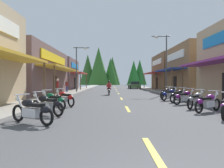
{
  "coord_description": "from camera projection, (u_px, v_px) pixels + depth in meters",
  "views": [
    {
      "loc": [
        -0.9,
        -2.18,
        1.52
      ],
      "look_at": [
        -0.72,
        27.05,
        1.07
      ],
      "focal_mm": 32.96,
      "sensor_mm": 36.0,
      "label": 1
    }
  ],
  "objects": [
    {
      "name": "storefront_left_middle",
      "position": [
        19.0,
        71.0,
        23.53
      ],
      "size": [
        10.08,
        13.68,
        5.26
      ],
      "color": "brown",
      "rests_on": "ground"
    },
    {
      "name": "storefront_left_far",
      "position": [
        58.0,
        74.0,
        36.6
      ],
      "size": [
        8.0,
        9.3,
        5.34
      ],
      "color": "brown",
      "rests_on": "ground"
    },
    {
      "name": "motorcycle_parked_left_2",
      "position": [
        53.0,
        101.0,
        10.72
      ],
      "size": [
        1.73,
        1.42,
        1.04
      ],
      "rotation": [
        0.0,
        0.0,
        2.46
      ],
      "color": "black",
      "rests_on": "ground"
    },
    {
      "name": "motorcycle_parked_right_4",
      "position": [
        178.0,
        95.0,
        14.6
      ],
      "size": [
        1.68,
        1.48,
        1.04
      ],
      "rotation": [
        0.0,
        0.0,
        0.72
      ],
      "color": "black",
      "rests_on": "ground"
    },
    {
      "name": "motorcycle_parked_right_6",
      "position": [
        166.0,
        93.0,
        17.5
      ],
      "size": [
        1.42,
        1.73,
        1.04
      ],
      "rotation": [
        0.0,
        0.0,
        0.89
      ],
      "color": "black",
      "rests_on": "ground"
    },
    {
      "name": "treeline_backdrop",
      "position": [
        107.0,
        69.0,
        77.38
      ],
      "size": [
        25.7,
        13.54,
        13.68
      ],
      "color": "#2F5723",
      "rests_on": "ground"
    },
    {
      "name": "parked_car_curbside",
      "position": [
        134.0,
        85.0,
        40.18
      ],
      "size": [
        2.15,
        4.35,
        1.4
      ],
      "rotation": [
        0.0,
        0.0,
        1.6
      ],
      "color": "#4C723F",
      "rests_on": "ground"
    },
    {
      "name": "streetlamp_left",
      "position": [
        79.0,
        63.0,
        26.35
      ],
      "size": [
        2.08,
        0.3,
        5.86
      ],
      "color": "#474C51",
      "rests_on": "ground"
    },
    {
      "name": "pedestrian_by_shop",
      "position": [
        67.0,
        86.0,
        26.54
      ],
      "size": [
        0.38,
        0.53,
        1.58
      ],
      "rotation": [
        0.0,
        0.0,
        2.72
      ],
      "color": "#333F8C",
      "rests_on": "ground"
    },
    {
      "name": "centerline_dashes",
      "position": [
        116.0,
        89.0,
        36.6
      ],
      "size": [
        0.16,
        66.57,
        0.01
      ],
      "color": "#E0C64C",
      "rests_on": "ground"
    },
    {
      "name": "motorcycle_parked_right_1",
      "position": [
        208.0,
        102.0,
        9.92
      ],
      "size": [
        1.83,
        1.27,
        1.04
      ],
      "rotation": [
        0.0,
        0.0,
        0.59
      ],
      "color": "black",
      "rests_on": "ground"
    },
    {
      "name": "pedestrian_browsing",
      "position": [
        58.0,
        86.0,
        18.6
      ],
      "size": [
        0.4,
        0.52,
        1.73
      ],
      "rotation": [
        0.0,
        0.0,
        0.47
      ],
      "color": "#726659",
      "rests_on": "ground"
    },
    {
      "name": "motorcycle_parked_right_3",
      "position": [
        185.0,
        97.0,
        13.14
      ],
      "size": [
        1.87,
        1.21,
        1.04
      ],
      "rotation": [
        0.0,
        0.0,
        0.56
      ],
      "color": "black",
      "rests_on": "ground"
    },
    {
      "name": "streetlamp_right",
      "position": [
        164.0,
        56.0,
        22.9
      ],
      "size": [
        2.08,
        0.3,
        6.59
      ],
      "color": "#474C51",
      "rests_on": "ground"
    },
    {
      "name": "sidewalk_right",
      "position": [
        155.0,
        90.0,
        32.28
      ],
      "size": [
        2.43,
        90.07,
        0.12
      ],
      "primitive_type": "cube",
      "color": "gray",
      "rests_on": "ground"
    },
    {
      "name": "storefront_right_far",
      "position": [
        181.0,
        72.0,
        36.66
      ],
      "size": [
        10.37,
        9.76,
        6.18
      ],
      "color": "brown",
      "rests_on": "ground"
    },
    {
      "name": "storefront_right_middle",
      "position": [
        203.0,
        69.0,
        26.24
      ],
      "size": [
        9.03,
        9.3,
        6.01
      ],
      "color": "olive",
      "rests_on": "ground"
    },
    {
      "name": "ground",
      "position": [
        116.0,
        91.0,
        32.24
      ],
      "size": [
        9.83,
        90.07,
        0.1
      ],
      "primitive_type": "cube",
      "color": "#4C4C4F"
    },
    {
      "name": "motorcycle_parked_left_1",
      "position": [
        47.0,
        104.0,
        9.06
      ],
      "size": [
        1.85,
        1.26,
        1.04
      ],
      "rotation": [
        0.0,
        0.0,
        2.56
      ],
      "color": "black",
      "rests_on": "ground"
    },
    {
      "name": "sidewalk_left",
      "position": [
        77.0,
        90.0,
        32.21
      ],
      "size": [
        2.43,
        90.07,
        0.12
      ],
      "primitive_type": "cube",
      "color": "#9E9991",
      "rests_on": "ground"
    },
    {
      "name": "motorcycle_parked_left_0",
      "position": [
        32.0,
        110.0,
        7.22
      ],
      "size": [
        1.89,
        1.18,
        1.04
      ],
      "rotation": [
        0.0,
        0.0,
        2.61
      ],
      "color": "black",
      "rests_on": "ground"
    },
    {
      "name": "motorcycle_parked_right_2",
      "position": [
        196.0,
        99.0,
        11.31
      ],
      "size": [
        1.6,
        1.57,
        1.04
      ],
      "rotation": [
        0.0,
        0.0,
        0.77
      ],
      "color": "black",
      "rests_on": "ground"
    },
    {
      "name": "motorcycle_parked_left_3",
      "position": [
        64.0,
        98.0,
        12.39
      ],
      "size": [
        1.59,
        1.58,
        1.04
      ],
      "rotation": [
        0.0,
        0.0,
        2.36
      ],
      "color": "black",
      "rests_on": "ground"
    },
    {
      "name": "rider_cruising_lead",
      "position": [
        109.0,
        89.0,
        21.99
      ],
      "size": [
        0.6,
        2.14,
        1.57
      ],
      "rotation": [
        0.0,
        0.0,
        1.59
      ],
      "color": "black",
      "rests_on": "ground"
    },
    {
      "name": "motorcycle_parked_right_5",
      "position": [
        170.0,
        94.0,
        15.8
      ],
      "size": [
        1.74,
        1.41,
        1.04
      ],
      "rotation": [
        0.0,
        0.0,
        0.67
      ],
      "color": "black",
      "rests_on": "ground"
    }
  ]
}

